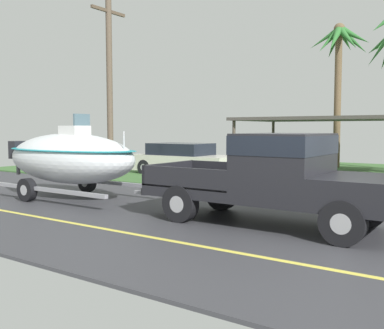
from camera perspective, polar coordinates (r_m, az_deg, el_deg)
The scene contains 6 objects.
pickup_truck_towing at distance 9.31m, azimuth 11.55°, elevation -1.37°, with size 5.49×2.04×1.91m.
boat_on_trailer at distance 13.31m, azimuth -15.47°, elevation 0.83°, with size 6.09×2.41×2.42m.
parked_sedan_near at distance 19.09m, azimuth -1.06°, elevation 0.62°, with size 4.56×1.91×1.38m.
carport_awning at distance 20.39m, azimuth 17.31°, elevation 5.50°, with size 7.74×4.70×2.50m.
palm_tree_far_left at distance 23.75m, azimuth 18.50°, elevation 13.18°, with size 3.10×3.30×7.22m.
utility_pole at distance 18.44m, azimuth -10.54°, elevation 10.07°, with size 0.24×1.80×7.26m.
Camera 1 is at (2.91, -8.03, 2.01)m, focal length 41.54 mm.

